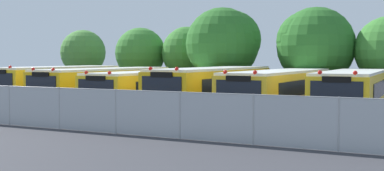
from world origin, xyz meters
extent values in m
plane|color=#38383D|center=(0.00, 0.00, 0.00)|extent=(160.00, 160.00, 0.00)
cube|color=yellow|center=(-9.02, -0.14, 1.41)|extent=(2.66, 9.61, 2.12)
cube|color=white|center=(-9.02, -0.14, 2.53)|extent=(2.60, 9.42, 0.12)
cube|color=black|center=(-7.74, 0.14, 1.75)|extent=(0.15, 7.47, 0.76)
cube|color=black|center=(-10.30, 0.18, 1.75)|extent=(0.15, 7.47, 0.76)
cube|color=black|center=(-9.02, -0.14, 0.99)|extent=(2.68, 9.71, 0.10)
sphere|color=red|center=(-8.40, -4.78, 2.63)|extent=(0.18, 0.18, 0.18)
cylinder|color=black|center=(-7.96, -3.54, 0.50)|extent=(0.30, 1.00, 1.00)
cylinder|color=black|center=(-10.19, -3.51, 0.50)|extent=(0.30, 1.00, 1.00)
cylinder|color=black|center=(-7.86, 2.83, 0.50)|extent=(0.30, 1.00, 1.00)
cylinder|color=black|center=(-10.10, 2.87, 0.50)|extent=(0.30, 1.00, 1.00)
cube|color=yellow|center=(-5.39, -0.09, 1.37)|extent=(2.83, 10.80, 2.04)
cube|color=white|center=(-5.39, -0.09, 2.45)|extent=(2.77, 10.58, 0.12)
cube|color=black|center=(-5.56, -5.52, 0.53)|extent=(2.56, 0.24, 0.36)
cube|color=black|center=(-5.55, -5.47, 1.74)|extent=(2.06, 0.12, 0.98)
cube|color=black|center=(-4.11, 0.17, 1.70)|extent=(0.29, 8.37, 0.74)
cube|color=black|center=(-6.66, 0.25, 1.70)|extent=(0.29, 8.37, 0.74)
cube|color=black|center=(-5.39, -0.09, 0.96)|extent=(2.85, 10.91, 0.10)
sphere|color=red|center=(-4.86, -5.32, 2.55)|extent=(0.18, 0.18, 0.18)
sphere|color=red|center=(-6.24, -5.28, 2.55)|extent=(0.18, 0.18, 0.18)
cube|color=black|center=(-5.56, -5.48, 2.29)|extent=(1.13, 0.11, 0.24)
cylinder|color=black|center=(-4.40, -4.09, 0.50)|extent=(0.31, 1.01, 1.00)
cylinder|color=black|center=(-6.63, -4.02, 0.50)|extent=(0.31, 1.01, 1.00)
cylinder|color=black|center=(-4.18, 3.44, 0.50)|extent=(0.31, 1.01, 1.00)
cylinder|color=black|center=(-6.40, 3.51, 0.50)|extent=(0.31, 1.01, 1.00)
cube|color=yellow|center=(-1.84, -0.15, 1.31)|extent=(2.55, 11.18, 1.92)
cube|color=white|center=(-1.84, -0.15, 2.33)|extent=(2.50, 10.96, 0.12)
cube|color=black|center=(-1.86, -5.80, 0.53)|extent=(2.55, 0.17, 0.36)
cube|color=black|center=(-1.86, -5.75, 1.66)|extent=(2.05, 0.07, 0.92)
cube|color=black|center=(-0.57, 0.15, 1.62)|extent=(0.08, 8.72, 0.69)
cube|color=black|center=(-3.10, 0.16, 1.62)|extent=(0.08, 8.72, 0.69)
cube|color=black|center=(-1.84, -0.15, 0.93)|extent=(2.57, 11.30, 0.10)
sphere|color=red|center=(-1.18, -5.59, 2.43)|extent=(0.18, 0.18, 0.18)
sphere|color=red|center=(-2.55, -5.58, 2.43)|extent=(0.18, 0.18, 0.18)
cube|color=black|center=(-1.86, -5.76, 2.17)|extent=(1.12, 0.09, 0.24)
cylinder|color=black|center=(-0.75, -4.34, 0.50)|extent=(0.28, 1.00, 1.00)
cylinder|color=black|center=(-2.96, -4.33, 0.50)|extent=(0.28, 1.00, 1.00)
cylinder|color=black|center=(-0.71, 3.64, 0.50)|extent=(0.28, 1.00, 1.00)
cylinder|color=black|center=(-2.93, 3.65, 0.50)|extent=(0.28, 1.00, 1.00)
cube|color=yellow|center=(1.82, -0.21, 1.42)|extent=(2.61, 11.10, 2.14)
cube|color=white|center=(1.82, -0.21, 2.55)|extent=(2.55, 10.88, 0.12)
cube|color=black|center=(1.74, -5.81, 0.53)|extent=(2.51, 0.19, 0.36)
cube|color=black|center=(1.74, -5.76, 1.81)|extent=(2.02, 0.09, 1.03)
cube|color=black|center=(3.07, 0.07, 1.77)|extent=(0.16, 8.63, 0.77)
cube|color=black|center=(0.58, 0.11, 1.77)|extent=(0.16, 8.63, 0.77)
cube|color=black|center=(1.82, -0.21, 0.99)|extent=(2.63, 11.21, 0.10)
sphere|color=red|center=(2.42, -5.60, 2.65)|extent=(0.18, 0.18, 0.18)
sphere|color=red|center=(1.07, -5.58, 2.65)|extent=(0.18, 0.18, 0.18)
cube|color=black|center=(1.74, -5.77, 2.39)|extent=(1.11, 0.09, 0.24)
cylinder|color=black|center=(2.85, -4.36, 0.50)|extent=(0.29, 1.00, 1.00)
cylinder|color=black|center=(0.67, -4.33, 0.50)|extent=(0.29, 1.00, 1.00)
cylinder|color=black|center=(2.96, 3.51, 0.50)|extent=(0.29, 1.00, 1.00)
cylinder|color=black|center=(0.78, 3.54, 0.50)|extent=(0.29, 1.00, 1.00)
cube|color=yellow|center=(5.43, 0.00, 1.37)|extent=(2.73, 11.12, 2.03)
cube|color=white|center=(5.43, 0.00, 2.44)|extent=(2.67, 10.90, 0.12)
cube|color=black|center=(5.29, -5.60, 0.53)|extent=(2.49, 0.22, 0.36)
cube|color=black|center=(5.29, -5.55, 1.73)|extent=(2.00, 0.11, 0.97)
cube|color=black|center=(6.68, 0.27, 1.69)|extent=(0.26, 8.63, 0.73)
cube|color=black|center=(4.20, 0.34, 1.69)|extent=(0.26, 8.63, 0.73)
cube|color=black|center=(5.43, 0.00, 0.96)|extent=(2.76, 11.23, 0.10)
sphere|color=red|center=(5.96, -5.39, 2.54)|extent=(0.18, 0.18, 0.18)
sphere|color=red|center=(4.62, -5.36, 2.54)|extent=(0.18, 0.18, 0.18)
cube|color=black|center=(5.29, -5.56, 2.28)|extent=(1.10, 0.11, 0.24)
cylinder|color=black|center=(6.41, -4.15, 0.50)|extent=(0.31, 1.01, 1.00)
cylinder|color=black|center=(4.24, -4.10, 0.50)|extent=(0.31, 1.01, 1.00)
cylinder|color=black|center=(6.61, 3.71, 0.50)|extent=(0.31, 1.01, 1.00)
cylinder|color=black|center=(4.45, 3.76, 0.50)|extent=(0.31, 1.01, 1.00)
cube|color=yellow|center=(9.03, 0.06, 1.37)|extent=(2.72, 10.22, 2.05)
cube|color=white|center=(9.03, 0.06, 2.46)|extent=(2.67, 10.02, 0.12)
cube|color=black|center=(9.17, -5.08, 0.53)|extent=(2.50, 0.23, 0.36)
cube|color=black|center=(9.17, -5.03, 1.74)|extent=(2.01, 0.11, 0.98)
cube|color=black|center=(10.26, 0.40, 1.70)|extent=(0.26, 7.92, 0.74)
cube|color=black|center=(7.78, 0.33, 1.70)|extent=(0.26, 7.92, 0.74)
cube|color=black|center=(9.03, 0.06, 0.96)|extent=(2.75, 10.32, 0.10)
sphere|color=red|center=(9.83, -4.85, 2.56)|extent=(0.18, 0.18, 0.18)
sphere|color=red|center=(8.49, -4.88, 2.56)|extent=(0.18, 0.18, 0.18)
cube|color=black|center=(9.17, -5.04, 2.30)|extent=(1.10, 0.11, 0.24)
cylinder|color=black|center=(10.21, -3.58, 0.50)|extent=(0.31, 1.01, 1.00)
cylinder|color=black|center=(8.04, -3.64, 0.50)|extent=(0.31, 1.01, 1.00)
cylinder|color=black|center=(10.02, 3.37, 0.50)|extent=(0.31, 1.01, 1.00)
cylinder|color=black|center=(7.85, 3.31, 0.50)|extent=(0.31, 1.01, 1.00)
cylinder|color=#4C3823|center=(-15.30, 10.07, 1.07)|extent=(0.33, 0.33, 2.14)
sphere|color=#478438|center=(-15.30, 10.07, 3.61)|extent=(3.91, 3.91, 3.91)
sphere|color=#478438|center=(-14.92, 9.83, 3.63)|extent=(2.16, 2.16, 2.16)
cylinder|color=#4C3823|center=(-8.74, 8.99, 1.02)|extent=(0.41, 0.41, 2.03)
sphere|color=#387A2D|center=(-8.74, 8.99, 3.53)|extent=(4.00, 4.00, 4.00)
sphere|color=#387A2D|center=(-8.42, 9.22, 3.51)|extent=(2.51, 2.51, 2.51)
cylinder|color=#4C3823|center=(-4.82, 9.58, 1.03)|extent=(0.43, 0.43, 2.05)
sphere|color=#387A2D|center=(-4.82, 9.58, 3.54)|extent=(3.97, 3.97, 3.97)
sphere|color=#387A2D|center=(-4.89, 9.39, 3.97)|extent=(3.10, 3.10, 3.10)
cylinder|color=#4C3823|center=(-0.91, 7.20, 1.09)|extent=(0.44, 0.44, 2.18)
sphere|color=#286623|center=(-0.91, 7.20, 4.08)|extent=(5.08, 5.08, 5.08)
sphere|color=#286623|center=(-0.32, 7.54, 4.40)|extent=(4.03, 4.03, 4.03)
cylinder|color=#4C3823|center=(5.50, 7.43, 1.01)|extent=(0.43, 0.43, 2.02)
sphere|color=#286623|center=(5.50, 7.43, 3.89)|extent=(4.99, 4.99, 4.99)
sphere|color=#286623|center=(4.95, 7.21, 4.22)|extent=(3.84, 3.84, 3.84)
cylinder|color=#9EA0A3|center=(-5.14, -7.96, 0.93)|extent=(0.07, 0.07, 1.85)
cylinder|color=#9EA0A3|center=(-2.15, -7.96, 0.93)|extent=(0.07, 0.07, 1.85)
cylinder|color=#9EA0A3|center=(0.84, -7.96, 0.93)|extent=(0.07, 0.07, 1.85)
cylinder|color=#9EA0A3|center=(3.83, -7.96, 0.93)|extent=(0.07, 0.07, 1.85)
cylinder|color=#9EA0A3|center=(6.83, -7.96, 0.93)|extent=(0.07, 0.07, 1.85)
cylinder|color=#9EA0A3|center=(9.82, -7.96, 0.93)|extent=(0.07, 0.07, 1.85)
cube|color=#ADB2B7|center=(0.84, -7.96, 0.93)|extent=(23.93, 0.02, 1.81)
cylinder|color=#9EA0A3|center=(0.84, -7.96, 1.82)|extent=(23.93, 0.04, 0.04)
cone|color=#EA5914|center=(1.34, -7.11, 0.23)|extent=(0.34, 0.34, 0.45)
camera|label=1|loc=(12.93, -25.06, 3.14)|focal=47.30mm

